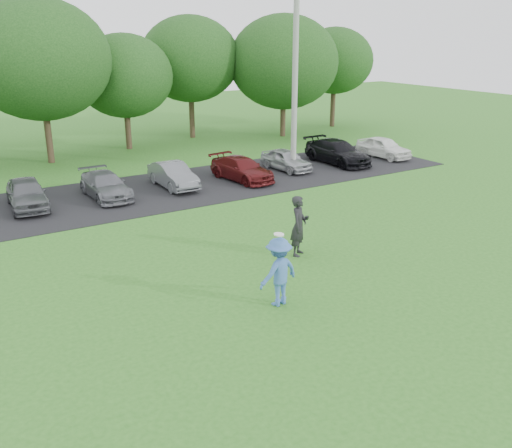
{
  "coord_description": "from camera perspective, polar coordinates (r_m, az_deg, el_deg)",
  "views": [
    {
      "loc": [
        -8.81,
        -10.57,
        7.0
      ],
      "look_at": [
        0.0,
        3.5,
        1.3
      ],
      "focal_mm": 40.0,
      "sensor_mm": 36.0,
      "label": 1
    }
  ],
  "objects": [
    {
      "name": "parked_cars",
      "position": [
        26.02,
        -10.97,
        4.38
      ],
      "size": [
        30.61,
        4.57,
        1.25
      ],
      "color": "silver",
      "rests_on": "parking_lot"
    },
    {
      "name": "frisbee_player",
      "position": [
        15.06,
        2.28,
        -4.79
      ],
      "size": [
        1.31,
        0.88,
        2.05
      ],
      "color": "#3D67AD",
      "rests_on": "ground"
    },
    {
      "name": "camera_bystander",
      "position": [
        18.37,
        4.29,
        -0.18
      ],
      "size": [
        0.86,
        0.83,
        1.99
      ],
      "color": "black",
      "rests_on": "ground"
    },
    {
      "name": "utility_pole",
      "position": [
        28.65,
        3.93,
        14.74
      ],
      "size": [
        0.28,
        0.28,
        9.83
      ],
      "primitive_type": "cylinder",
      "color": "gray",
      "rests_on": "ground"
    },
    {
      "name": "ground",
      "position": [
        15.43,
        6.98,
        -8.17
      ],
      "size": [
        100.0,
        100.0,
        0.0
      ],
      "primitive_type": "plane",
      "color": "#2C661D",
      "rests_on": "ground"
    },
    {
      "name": "parking_lot",
      "position": [
        26.11,
        -11.15,
        3.07
      ],
      "size": [
        32.0,
        6.5,
        0.03
      ],
      "primitive_type": "cube",
      "color": "black",
      "rests_on": "ground"
    },
    {
      "name": "tree_row",
      "position": [
        34.95,
        -15.35,
        14.88
      ],
      "size": [
        42.39,
        9.85,
        8.64
      ],
      "color": "#38281C",
      "rests_on": "ground"
    }
  ]
}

